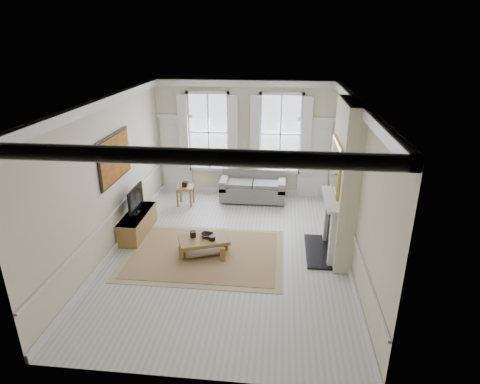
# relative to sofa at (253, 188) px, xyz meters

# --- Properties ---
(floor) EXTENTS (7.20, 7.20, 0.00)m
(floor) POSITION_rel_sofa_xyz_m (-0.31, -3.11, -0.36)
(floor) COLOR #B7B5AD
(floor) RESTS_ON ground
(ceiling) EXTENTS (7.20, 7.20, 0.00)m
(ceiling) POSITION_rel_sofa_xyz_m (-0.31, -3.11, 3.04)
(ceiling) COLOR white
(ceiling) RESTS_ON back_wall
(back_wall) EXTENTS (5.20, 0.00, 5.20)m
(back_wall) POSITION_rel_sofa_xyz_m (-0.31, 0.49, 1.34)
(back_wall) COLOR beige
(back_wall) RESTS_ON floor
(left_wall) EXTENTS (0.00, 7.20, 7.20)m
(left_wall) POSITION_rel_sofa_xyz_m (-2.91, -3.11, 1.34)
(left_wall) COLOR beige
(left_wall) RESTS_ON floor
(right_wall) EXTENTS (0.00, 7.20, 7.20)m
(right_wall) POSITION_rel_sofa_xyz_m (2.29, -3.11, 1.34)
(right_wall) COLOR beige
(right_wall) RESTS_ON floor
(window_left) EXTENTS (1.26, 0.20, 2.20)m
(window_left) POSITION_rel_sofa_xyz_m (-1.36, 0.44, 1.54)
(window_left) COLOR #B2BCC6
(window_left) RESTS_ON back_wall
(window_right) EXTENTS (1.26, 0.20, 2.20)m
(window_right) POSITION_rel_sofa_xyz_m (0.74, 0.44, 1.54)
(window_right) COLOR #B2BCC6
(window_right) RESTS_ON back_wall
(door_left) EXTENTS (0.90, 0.08, 2.30)m
(door_left) POSITION_rel_sofa_xyz_m (-2.36, 0.45, 0.79)
(door_left) COLOR silver
(door_left) RESTS_ON floor
(door_right) EXTENTS (0.90, 0.08, 2.30)m
(door_right) POSITION_rel_sofa_xyz_m (1.74, 0.45, 0.79)
(door_right) COLOR silver
(door_right) RESTS_ON floor
(painting) EXTENTS (0.05, 1.66, 1.06)m
(painting) POSITION_rel_sofa_xyz_m (-2.87, -2.81, 1.69)
(painting) COLOR #AB761D
(painting) RESTS_ON left_wall
(chimney_breast) EXTENTS (0.35, 1.70, 3.38)m
(chimney_breast) POSITION_rel_sofa_xyz_m (2.12, -2.91, 1.34)
(chimney_breast) COLOR beige
(chimney_breast) RESTS_ON floor
(hearth) EXTENTS (0.55, 1.50, 0.05)m
(hearth) POSITION_rel_sofa_xyz_m (1.69, -2.91, -0.34)
(hearth) COLOR black
(hearth) RESTS_ON floor
(fireplace) EXTENTS (0.21, 1.45, 1.33)m
(fireplace) POSITION_rel_sofa_xyz_m (1.89, -2.91, 0.37)
(fireplace) COLOR silver
(fireplace) RESTS_ON floor
(mirror) EXTENTS (0.06, 1.26, 1.06)m
(mirror) POSITION_rel_sofa_xyz_m (1.90, -2.91, 1.69)
(mirror) COLOR gold
(mirror) RESTS_ON chimney_breast
(sofa) EXTENTS (1.87, 0.91, 0.87)m
(sofa) POSITION_rel_sofa_xyz_m (0.00, 0.00, 0.00)
(sofa) COLOR slate
(sofa) RESTS_ON floor
(side_table) EXTENTS (0.51, 0.51, 0.56)m
(side_table) POSITION_rel_sofa_xyz_m (-1.89, -0.58, 0.09)
(side_table) COLOR brown
(side_table) RESTS_ON floor
(rug) EXTENTS (3.50, 2.60, 0.02)m
(rug) POSITION_rel_sofa_xyz_m (-0.84, -3.28, -0.35)
(rug) COLOR olive
(rug) RESTS_ON floor
(coffee_table) EXTENTS (1.22, 0.97, 0.40)m
(coffee_table) POSITION_rel_sofa_xyz_m (-0.84, -3.28, -0.04)
(coffee_table) COLOR brown
(coffee_table) RESTS_ON rug
(ceramic_pot_a) EXTENTS (0.14, 0.14, 0.14)m
(ceramic_pot_a) POSITION_rel_sofa_xyz_m (-1.09, -3.23, 0.11)
(ceramic_pot_a) COLOR black
(ceramic_pot_a) RESTS_ON coffee_table
(ceramic_pot_b) EXTENTS (0.14, 0.14, 0.10)m
(ceramic_pot_b) POSITION_rel_sofa_xyz_m (-0.64, -3.33, 0.09)
(ceramic_pot_b) COLOR black
(ceramic_pot_b) RESTS_ON coffee_table
(bowl) EXTENTS (0.32, 0.32, 0.07)m
(bowl) POSITION_rel_sofa_xyz_m (-0.79, -3.18, 0.07)
(bowl) COLOR black
(bowl) RESTS_ON coffee_table
(tv_stand) EXTENTS (0.49, 1.52, 0.54)m
(tv_stand) POSITION_rel_sofa_xyz_m (-2.65, -2.47, -0.09)
(tv_stand) COLOR brown
(tv_stand) RESTS_ON floor
(tv) EXTENTS (0.08, 0.90, 0.68)m
(tv) POSITION_rel_sofa_xyz_m (-2.62, -2.47, 0.58)
(tv) COLOR black
(tv) RESTS_ON tv_stand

